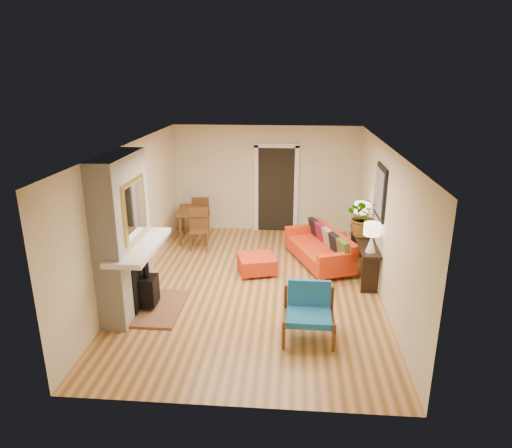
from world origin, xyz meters
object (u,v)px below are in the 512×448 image
at_px(sofa, 322,248).
at_px(houseplant, 365,216).
at_px(blue_chair, 309,308).
at_px(lamp_far, 361,212).
at_px(console_table, 364,246).
at_px(ottoman, 257,263).
at_px(dining_table, 197,215).
at_px(lamp_near, 372,234).

xyz_separation_m(sofa, houseplant, (0.77, -0.28, 0.80)).
height_order(sofa, blue_chair, blue_chair).
height_order(sofa, lamp_far, lamp_far).
relative_size(blue_chair, console_table, 0.43).
relative_size(lamp_far, houseplant, 0.67).
distance_m(console_table, lamp_far, 0.85).
xyz_separation_m(sofa, ottoman, (-1.31, -0.61, -0.13)).
bearing_deg(lamp_far, dining_table, 165.35).
bearing_deg(dining_table, ottoman, -48.85).
distance_m(ottoman, lamp_far, 2.41).
bearing_deg(sofa, ottoman, -155.07).
distance_m(sofa, lamp_near, 1.56).
relative_size(console_table, lamp_near, 3.43).
height_order(blue_chair, houseplant, houseplant).
height_order(dining_table, houseplant, houseplant).
relative_size(ottoman, lamp_near, 1.58).
bearing_deg(blue_chair, dining_table, 122.54).
height_order(console_table, lamp_near, lamp_near).
relative_size(dining_table, lamp_far, 3.23).
bearing_deg(sofa, blue_chair, -97.24).
relative_size(ottoman, lamp_far, 1.58).
distance_m(blue_chair, lamp_far, 3.26).
bearing_deg(blue_chair, houseplant, 65.70).
bearing_deg(houseplant, console_table, -87.01).
bearing_deg(ottoman, lamp_near, -14.17).
bearing_deg(lamp_near, sofa, 124.48).
distance_m(sofa, lamp_far, 1.09).
relative_size(sofa, dining_table, 1.18).
distance_m(blue_chair, lamp_near, 2.09).
distance_m(ottoman, dining_table, 2.40).
bearing_deg(lamp_far, blue_chair, -110.76).
height_order(ottoman, lamp_near, lamp_near).
distance_m(blue_chair, houseplant, 2.82).
height_order(console_table, houseplant, houseplant).
bearing_deg(ottoman, dining_table, 131.15).
bearing_deg(dining_table, blue_chair, -57.46).
relative_size(lamp_near, lamp_far, 1.00).
bearing_deg(dining_table, console_table, -24.28).
bearing_deg(blue_chair, lamp_far, 69.24).
bearing_deg(sofa, houseplant, -20.11).
bearing_deg(blue_chair, console_table, 63.74).
relative_size(lamp_near, houseplant, 0.67).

